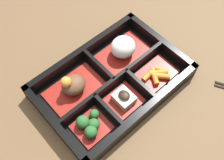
% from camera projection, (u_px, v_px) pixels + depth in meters
% --- Properties ---
extents(ground_plane, '(3.00, 3.00, 0.00)m').
position_uv_depth(ground_plane, '(112.00, 86.00, 0.61)').
color(ground_plane, brown).
extents(bento_base, '(0.33, 0.22, 0.01)m').
position_uv_depth(bento_base, '(112.00, 84.00, 0.60)').
color(bento_base, black).
rests_on(bento_base, ground_plane).
extents(bento_rim, '(0.33, 0.22, 0.04)m').
position_uv_depth(bento_rim, '(113.00, 82.00, 0.59)').
color(bento_rim, black).
rests_on(bento_rim, ground_plane).
extents(bowl_stew, '(0.13, 0.08, 0.06)m').
position_uv_depth(bowl_stew, '(73.00, 86.00, 0.57)').
color(bowl_stew, maroon).
rests_on(bowl_stew, bento_base).
extents(bowl_rice, '(0.13, 0.08, 0.05)m').
position_uv_depth(bowl_rice, '(123.00, 49.00, 0.62)').
color(bowl_rice, maroon).
rests_on(bowl_rice, bento_base).
extents(bowl_greens, '(0.07, 0.07, 0.03)m').
position_uv_depth(bowl_greens, '(90.00, 125.00, 0.53)').
color(bowl_greens, maroon).
rests_on(bowl_greens, bento_base).
extents(bowl_tofu, '(0.07, 0.07, 0.03)m').
position_uv_depth(bowl_tofu, '(124.00, 99.00, 0.56)').
color(bowl_tofu, maroon).
rests_on(bowl_tofu, bento_base).
extents(bowl_carrots, '(0.09, 0.07, 0.02)m').
position_uv_depth(bowl_carrots, '(156.00, 74.00, 0.60)').
color(bowl_carrots, maroon).
rests_on(bowl_carrots, bento_base).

